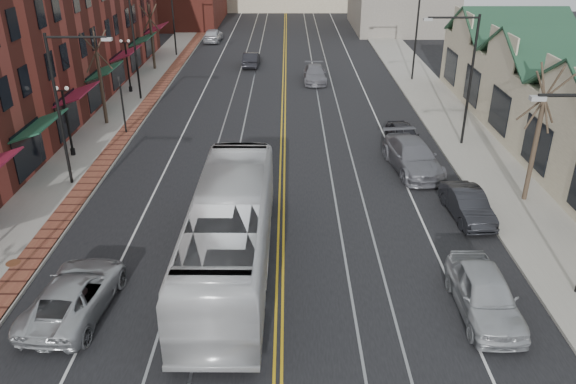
{
  "coord_description": "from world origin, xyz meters",
  "views": [
    {
      "loc": [
        0.32,
        -11.81,
        13.13
      ],
      "look_at": [
        0.33,
        11.0,
        2.0
      ],
      "focal_mm": 35.0,
      "sensor_mm": 36.0,
      "label": 1
    }
  ],
  "objects_px": {
    "transit_bus": "(230,232)",
    "parked_car_b": "(467,205)",
    "parked_car_a": "(485,294)",
    "parked_car_d": "(404,135)",
    "parked_car_c": "(413,156)",
    "parked_suv": "(75,294)"
  },
  "relations": [
    {
      "from": "transit_bus",
      "to": "parked_car_b",
      "type": "bearing_deg",
      "value": -157.18
    },
    {
      "from": "parked_car_a",
      "to": "parked_car_d",
      "type": "relative_size",
      "value": 1.18
    },
    {
      "from": "parked_car_c",
      "to": "transit_bus",
      "type": "bearing_deg",
      "value": -140.39
    },
    {
      "from": "transit_bus",
      "to": "parked_car_d",
      "type": "height_order",
      "value": "transit_bus"
    },
    {
      "from": "parked_suv",
      "to": "parked_car_a",
      "type": "distance_m",
      "value": 15.0
    },
    {
      "from": "parked_car_a",
      "to": "transit_bus",
      "type": "bearing_deg",
      "value": 163.52
    },
    {
      "from": "parked_car_a",
      "to": "parked_car_d",
      "type": "bearing_deg",
      "value": 89.41
    },
    {
      "from": "parked_car_a",
      "to": "parked_car_b",
      "type": "xyz_separation_m",
      "value": [
        1.5,
        7.36,
        -0.14
      ]
    },
    {
      "from": "transit_bus",
      "to": "parked_suv",
      "type": "distance_m",
      "value": 6.22
    },
    {
      "from": "parked_car_b",
      "to": "parked_car_c",
      "type": "xyz_separation_m",
      "value": [
        -1.5,
        5.76,
        0.14
      ]
    },
    {
      "from": "transit_bus",
      "to": "parked_suv",
      "type": "bearing_deg",
      "value": 26.77
    },
    {
      "from": "parked_car_b",
      "to": "transit_bus",
      "type": "bearing_deg",
      "value": -162.16
    },
    {
      "from": "transit_bus",
      "to": "parked_car_a",
      "type": "height_order",
      "value": "transit_bus"
    },
    {
      "from": "parked_car_b",
      "to": "parked_car_d",
      "type": "height_order",
      "value": "parked_car_d"
    },
    {
      "from": "transit_bus",
      "to": "parked_car_d",
      "type": "bearing_deg",
      "value": -124.04
    },
    {
      "from": "parked_car_b",
      "to": "parked_car_d",
      "type": "xyz_separation_m",
      "value": [
        -1.3,
        9.6,
        0.01
      ]
    },
    {
      "from": "transit_bus",
      "to": "parked_car_a",
      "type": "bearing_deg",
      "value": 163.87
    },
    {
      "from": "parked_suv",
      "to": "parked_car_c",
      "type": "height_order",
      "value": "parked_car_c"
    },
    {
      "from": "transit_bus",
      "to": "parked_car_b",
      "type": "xyz_separation_m",
      "value": [
        11.0,
        4.53,
        -1.09
      ]
    },
    {
      "from": "parked_car_d",
      "to": "transit_bus",
      "type": "bearing_deg",
      "value": -128.98
    },
    {
      "from": "transit_bus",
      "to": "parked_car_c",
      "type": "distance_m",
      "value": 14.04
    },
    {
      "from": "parked_car_d",
      "to": "parked_car_a",
      "type": "bearing_deg",
      "value": -95.18
    }
  ]
}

